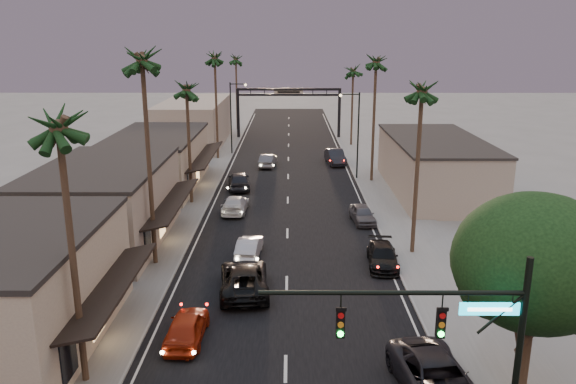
{
  "coord_description": "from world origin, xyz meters",
  "views": [
    {
      "loc": [
        0.18,
        -12.11,
        14.32
      ],
      "look_at": [
        0.04,
        30.75,
        2.5
      ],
      "focal_mm": 35.0,
      "sensor_mm": 36.0,
      "label": 1
    }
  ],
  "objects_px": {
    "oncoming_silver": "(249,247)",
    "oncoming_pickup": "(244,279)",
    "streetlight_right": "(356,129)",
    "palm_lc": "(186,85)",
    "traffic_signal": "(461,336)",
    "palm_la": "(57,117)",
    "palm_lb": "(142,54)",
    "corner_tree": "(537,268)",
    "curbside_near": "(437,380)",
    "palm_rc": "(353,68)",
    "curbside_black": "(383,256)",
    "arch": "(289,100)",
    "streetlight_left": "(233,112)",
    "palm_far": "(236,57)",
    "palm_ra": "(422,85)",
    "oncoming_red": "(187,327)",
    "palm_rb": "(376,58)",
    "palm_ld": "(215,55)"
  },
  "relations": [
    {
      "from": "corner_tree",
      "to": "curbside_near",
      "type": "xyz_separation_m",
      "value": [
        -3.28,
        0.5,
        -5.15
      ]
    },
    {
      "from": "palm_la",
      "to": "arch",
      "type": "bearing_deg",
      "value": 81.97
    },
    {
      "from": "streetlight_left",
      "to": "palm_far",
      "type": "relative_size",
      "value": 0.68
    },
    {
      "from": "palm_rc",
      "to": "palm_lb",
      "type": "bearing_deg",
      "value": -112.27
    },
    {
      "from": "arch",
      "to": "traffic_signal",
      "type": "bearing_deg",
      "value": -85.07
    },
    {
      "from": "arch",
      "to": "palm_ld",
      "type": "distance_m",
      "value": 18.61
    },
    {
      "from": "palm_lb",
      "to": "palm_rc",
      "type": "distance_m",
      "value": 45.48
    },
    {
      "from": "palm_la",
      "to": "oncoming_pickup",
      "type": "xyz_separation_m",
      "value": [
        6.13,
        8.92,
        -10.62
      ]
    },
    {
      "from": "streetlight_left",
      "to": "palm_ra",
      "type": "relative_size",
      "value": 0.68
    },
    {
      "from": "curbside_near",
      "to": "palm_lb",
      "type": "bearing_deg",
      "value": 128.55
    },
    {
      "from": "curbside_near",
      "to": "palm_ra",
      "type": "bearing_deg",
      "value": 73.56
    },
    {
      "from": "streetlight_right",
      "to": "palm_lb",
      "type": "distance_m",
      "value": 28.89
    },
    {
      "from": "arch",
      "to": "palm_rb",
      "type": "distance_m",
      "value": 28.24
    },
    {
      "from": "traffic_signal",
      "to": "palm_la",
      "type": "relative_size",
      "value": 0.64
    },
    {
      "from": "palm_ld",
      "to": "palm_lc",
      "type": "bearing_deg",
      "value": -90.0
    },
    {
      "from": "palm_lc",
      "to": "oncoming_red",
      "type": "distance_m",
      "value": 25.79
    },
    {
      "from": "palm_la",
      "to": "oncoming_pickup",
      "type": "bearing_deg",
      "value": 55.5
    },
    {
      "from": "curbside_black",
      "to": "palm_lc",
      "type": "bearing_deg",
      "value": 140.01
    },
    {
      "from": "traffic_signal",
      "to": "palm_lb",
      "type": "xyz_separation_m",
      "value": [
        -14.29,
        18.0,
        8.3
      ]
    },
    {
      "from": "arch",
      "to": "oncoming_silver",
      "type": "relative_size",
      "value": 3.73
    },
    {
      "from": "oncoming_silver",
      "to": "palm_ld",
      "type": "bearing_deg",
      "value": -74.37
    },
    {
      "from": "palm_lc",
      "to": "palm_la",
      "type": "bearing_deg",
      "value": -90.0
    },
    {
      "from": "traffic_signal",
      "to": "arch",
      "type": "height_order",
      "value": "traffic_signal"
    },
    {
      "from": "arch",
      "to": "streetlight_left",
      "type": "distance_m",
      "value": 13.85
    },
    {
      "from": "palm_la",
      "to": "palm_lc",
      "type": "distance_m",
      "value": 27.02
    },
    {
      "from": "curbside_black",
      "to": "palm_ld",
      "type": "bearing_deg",
      "value": 117.87
    },
    {
      "from": "traffic_signal",
      "to": "palm_la",
      "type": "xyz_separation_m",
      "value": [
        -14.29,
        5.0,
        6.36
      ]
    },
    {
      "from": "palm_lc",
      "to": "palm_ra",
      "type": "distance_m",
      "value": 20.99
    },
    {
      "from": "streetlight_left",
      "to": "palm_lc",
      "type": "bearing_deg",
      "value": -94.37
    },
    {
      "from": "streetlight_left",
      "to": "palm_rc",
      "type": "distance_m",
      "value": 17.42
    },
    {
      "from": "palm_rc",
      "to": "oncoming_red",
      "type": "distance_m",
      "value": 54.19
    },
    {
      "from": "palm_rb",
      "to": "oncoming_silver",
      "type": "height_order",
      "value": "palm_rb"
    },
    {
      "from": "arch",
      "to": "oncoming_red",
      "type": "xyz_separation_m",
      "value": [
        -4.84,
        -57.58,
        -4.8
      ]
    },
    {
      "from": "palm_lb",
      "to": "palm_ld",
      "type": "xyz_separation_m",
      "value": [
        0.0,
        33.0,
        -0.97
      ]
    },
    {
      "from": "streetlight_left",
      "to": "oncoming_pickup",
      "type": "xyz_separation_m",
      "value": [
        4.45,
        -40.08,
        -4.51
      ]
    },
    {
      "from": "streetlight_right",
      "to": "oncoming_red",
      "type": "relative_size",
      "value": 2.09
    },
    {
      "from": "palm_rc",
      "to": "curbside_black",
      "type": "xyz_separation_m",
      "value": [
        -2.4,
        -42.21,
        -9.8
      ]
    },
    {
      "from": "palm_ld",
      "to": "curbside_near",
      "type": "relative_size",
      "value": 2.38
    },
    {
      "from": "palm_lb",
      "to": "palm_ld",
      "type": "relative_size",
      "value": 1.07
    },
    {
      "from": "streetlight_right",
      "to": "palm_lc",
      "type": "bearing_deg",
      "value": -149.89
    },
    {
      "from": "oncoming_silver",
      "to": "oncoming_pickup",
      "type": "bearing_deg",
      "value": 95.74
    },
    {
      "from": "palm_la",
      "to": "oncoming_silver",
      "type": "xyz_separation_m",
      "value": [
        6.04,
        14.42,
        -10.77
      ]
    },
    {
      "from": "palm_lb",
      "to": "palm_rc",
      "type": "relative_size",
      "value": 1.25
    },
    {
      "from": "oncoming_pickup",
      "to": "corner_tree",
      "type": "bearing_deg",
      "value": 133.5
    },
    {
      "from": "palm_far",
      "to": "oncoming_pickup",
      "type": "height_order",
      "value": "palm_far"
    },
    {
      "from": "streetlight_left",
      "to": "palm_lb",
      "type": "distance_m",
      "value": 36.93
    },
    {
      "from": "corner_tree",
      "to": "palm_rc",
      "type": "bearing_deg",
      "value": 90.89
    },
    {
      "from": "palm_ra",
      "to": "palm_rb",
      "type": "distance_m",
      "value": 20.02
    },
    {
      "from": "palm_rc",
      "to": "streetlight_left",
      "type": "bearing_deg",
      "value": -158.86
    },
    {
      "from": "palm_lc",
      "to": "palm_ld",
      "type": "bearing_deg",
      "value": 90.0
    }
  ]
}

